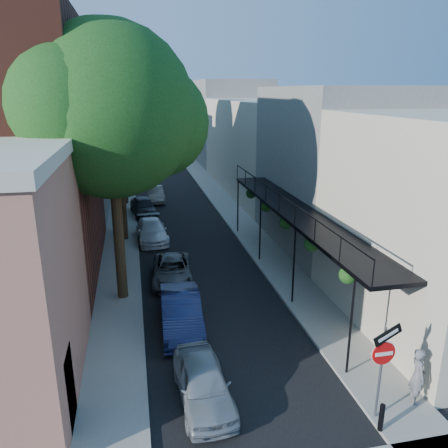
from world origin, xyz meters
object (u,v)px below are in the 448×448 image
pedestrian (418,376)px  parked_car_b (181,312)px  oak_mid (124,122)px  parked_car_a (203,383)px  parked_car_c (172,270)px  bollard (381,418)px  oak_near (121,114)px  parked_car_f (155,194)px  oak_far (125,98)px  parked_car_e (143,207)px  sign_post (383,357)px  parked_car_d (152,231)px

pedestrian → parked_car_b: bearing=61.2°
oak_mid → parked_car_a: bearing=-82.6°
parked_car_a → parked_car_c: (-0.09, 8.66, -0.06)m
bollard → pedestrian: 1.87m
bollard → oak_mid: (-6.42, 17.73, 6.54)m
parked_car_a → pedestrian: 6.17m
oak_near → parked_car_a: oak_near is taller
parked_car_f → oak_far: bearing=-174.1°
bollard → parked_car_e: bearing=103.5°
bollard → parked_car_b: 7.93m
sign_post → oak_mid: bearing=110.9°
oak_mid → parked_car_b: bearing=-80.6°
parked_car_e → oak_near: bearing=-101.6°
oak_far → parked_car_c: bearing=-83.3°
parked_car_a → parked_car_d: 14.94m
oak_far → parked_car_c: 17.72m
sign_post → pedestrian: sign_post is taller
parked_car_a → parked_car_f: size_ratio=0.99×
oak_far → parked_car_e: oak_far is taller
parked_car_b → parked_car_d: size_ratio=1.01×
parked_car_a → parked_car_f: (0.00, 24.80, -0.01)m
parked_car_b → parked_car_c: 4.43m
parked_car_d → parked_car_f: parked_car_d is taller
oak_far → parked_car_f: 7.90m
parked_car_a → sign_post: bearing=-23.7°
parked_car_c → parked_car_d: bearing=100.3°
parked_car_c → parked_car_b: bearing=-86.7°
sign_post → oak_mid: oak_mid is taller
parked_car_c → parked_car_e: size_ratio=1.02×
parked_car_a → parked_car_f: 24.80m
oak_near → parked_car_b: size_ratio=2.70×
oak_mid → oak_far: size_ratio=0.86×
parked_car_c → parked_car_e: bearing=99.0°
sign_post → pedestrian: size_ratio=1.76×
parked_car_b → parked_car_f: 20.57m
parked_car_e → parked_car_f: (1.08, 4.12, -0.07)m
oak_near → parked_car_f: oak_near is taller
oak_near → parked_car_a: (1.97, -7.51, -7.26)m
bollard → parked_car_b: (-4.56, 6.48, 0.18)m
bollard → parked_car_a: bearing=152.9°
sign_post → oak_far: size_ratio=0.25×
sign_post → parked_car_f: sign_post is taller
oak_far → sign_post: bearing=-76.1°
sign_post → parked_car_e: bearing=104.1°
bollard → pedestrian: pedestrian is taller
oak_near → parked_car_b: bearing=-61.2°
parked_car_a → parked_car_c: 8.67m
oak_far → pedestrian: 28.07m
parked_car_c → pedestrian: bearing=-54.6°
parked_car_f → bollard: bearing=-83.0°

